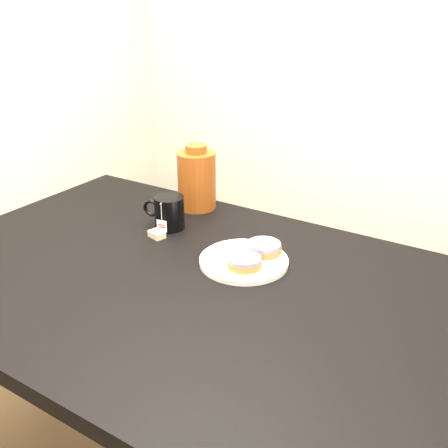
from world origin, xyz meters
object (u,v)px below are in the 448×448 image
object	(u,v)px
bagel_package	(197,179)
mug	(169,212)
plate	(244,260)
teabag_pouch	(157,234)
table	(186,305)
bagel_front	(244,262)
bagel_back	(264,248)

from	to	relation	value
bagel_package	mug	bearing A→B (deg)	-83.31
plate	bagel_package	bearing A→B (deg)	142.19
plate	teabag_pouch	distance (m)	0.28
plate	mug	size ratio (longest dim) A/B	1.67
mug	teabag_pouch	bearing A→B (deg)	-92.29
table	mug	world-z (taller)	mug
plate	bagel_front	xyz separation A→B (m)	(0.02, -0.03, 0.02)
bagel_back	bagel_package	bearing A→B (deg)	151.33
plate	bagel_front	bearing A→B (deg)	-58.57
table	bagel_package	bearing A→B (deg)	121.00
bagel_back	bagel_front	world-z (taller)	same
bagel_back	mug	xyz separation A→B (m)	(-0.32, 0.01, 0.02)
table	mug	xyz separation A→B (m)	(-0.20, 0.20, 0.13)
mug	bagel_package	world-z (taller)	bagel_package
mug	bagel_front	bearing A→B (deg)	-28.63
bagel_package	teabag_pouch	bearing A→B (deg)	-82.94
mug	plate	bearing A→B (deg)	-23.88
bagel_back	teabag_pouch	bearing A→B (deg)	-169.60
plate	mug	xyz separation A→B (m)	(-0.29, 0.07, 0.04)
table	bagel_front	bearing A→B (deg)	41.31
mug	bagel_package	distance (m)	0.18
bagel_back	mug	distance (m)	0.32
bagel_back	bagel_package	world-z (taller)	bagel_package
bagel_front	mug	bearing A→B (deg)	161.64
plate	teabag_pouch	bearing A→B (deg)	179.85
teabag_pouch	bagel_package	world-z (taller)	bagel_package
bagel_front	plate	bearing A→B (deg)	121.43
bagel_front	mug	distance (m)	0.33
mug	teabag_pouch	world-z (taller)	mug
table	bagel_back	distance (m)	0.24
plate	mug	distance (m)	0.30
mug	teabag_pouch	distance (m)	0.08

